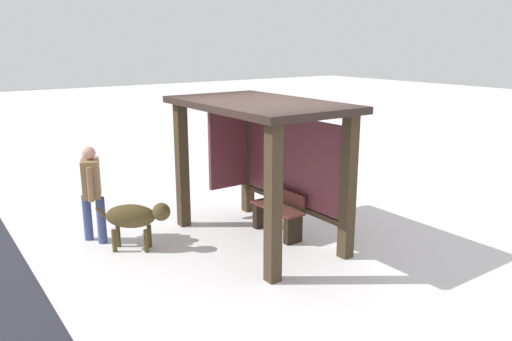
% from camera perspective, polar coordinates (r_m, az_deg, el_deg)
% --- Properties ---
extents(ground_plane, '(60.00, 60.00, 0.00)m').
position_cam_1_polar(ground_plane, '(8.19, 0.25, -7.88)').
color(ground_plane, silver).
extents(bus_shelter, '(3.00, 1.76, 2.25)m').
position_cam_1_polar(bus_shelter, '(7.89, 0.92, 3.72)').
color(bus_shelter, '#3C2E1E').
rests_on(bus_shelter, ground).
extents(bench_left_inside, '(1.05, 0.35, 0.76)m').
position_cam_1_polar(bench_left_inside, '(8.29, 2.52, -5.04)').
color(bench_left_inside, '#592C25').
rests_on(bench_left_inside, ground).
extents(person_walking, '(0.63, 0.40, 1.55)m').
position_cam_1_polar(person_walking, '(8.25, -18.27, -1.81)').
color(person_walking, olive).
rests_on(person_walking, ground).
extents(dog, '(0.78, 0.96, 0.75)m').
position_cam_1_polar(dog, '(7.84, -13.58, -5.15)').
color(dog, '#4A3D1F').
rests_on(dog, ground).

